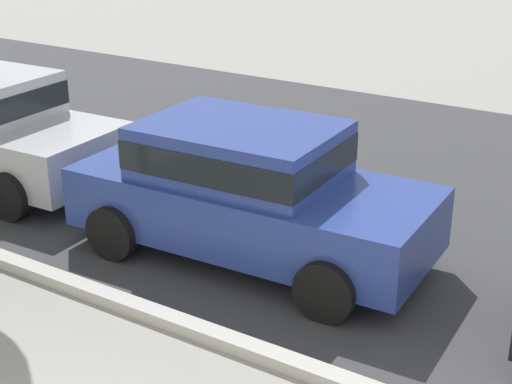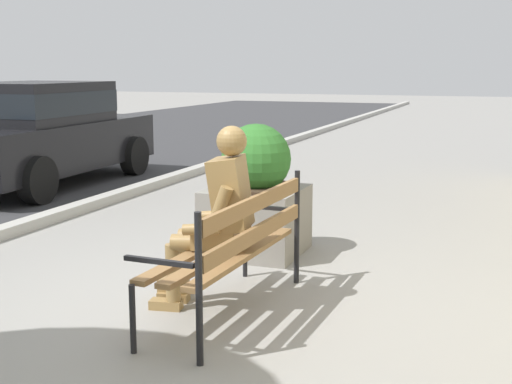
% 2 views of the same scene
% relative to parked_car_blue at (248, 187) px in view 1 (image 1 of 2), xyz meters
% --- Properties ---
extents(street_surface, '(60.00, 9.00, 0.01)m').
position_rel_parked_car_blue_xyz_m(street_surface, '(1.13, 2.89, -0.84)').
color(street_surface, '#38383A').
rests_on(street_surface, ground).
extents(curb_stone, '(60.00, 0.20, 0.12)m').
position_rel_parked_car_blue_xyz_m(curb_stone, '(1.13, -1.71, -0.78)').
color(curb_stone, '#B2AFA8').
rests_on(curb_stone, ground).
extents(parked_car_blue, '(4.17, 2.06, 1.56)m').
position_rel_parked_car_blue_xyz_m(parked_car_blue, '(0.00, 0.00, 0.00)').
color(parked_car_blue, navy).
rests_on(parked_car_blue, ground).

